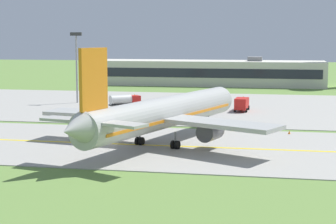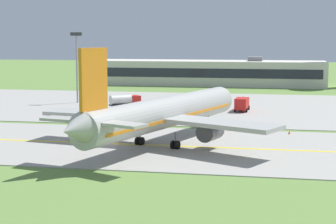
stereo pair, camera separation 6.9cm
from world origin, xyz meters
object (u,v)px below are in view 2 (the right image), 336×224
(service_truck_catering, at_px, (125,100))
(apron_light_mast, at_px, (77,58))
(airplane_lead, at_px, (163,113))
(service_truck_baggage, at_px, (242,103))

(service_truck_catering, height_order, apron_light_mast, apron_light_mast)
(airplane_lead, bearing_deg, apron_light_mast, 122.38)
(airplane_lead, bearing_deg, service_truck_catering, 112.43)
(airplane_lead, height_order, service_truck_catering, airplane_lead)
(airplane_lead, relative_size, apron_light_mast, 2.63)
(service_truck_catering, bearing_deg, airplane_lead, -67.57)
(airplane_lead, xyz_separation_m, service_truck_baggage, (7.84, 35.26, -2.60))
(service_truck_catering, bearing_deg, apron_light_mast, 151.58)
(service_truck_catering, distance_m, apron_light_mast, 15.76)
(service_truck_baggage, height_order, apron_light_mast, apron_light_mast)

